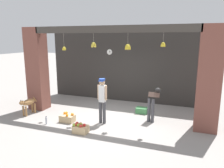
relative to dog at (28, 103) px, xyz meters
The scene contains 13 objects.
ground_plane 3.19m from the dog, ahead, with size 60.00×60.00×0.00m, color gray.
shop_back_wall 4.60m from the dog, 45.25° to the left, with size 7.77×0.12×3.33m, color #2D2B28.
shop_pillar_left 1.46m from the dog, 97.86° to the left, with size 0.70×0.60×3.33m, color brown.
shop_pillar_right 6.52m from the dog, ahead, with size 0.70×0.60×3.33m, color brown.
storefront_awning 4.20m from the dog, 11.21° to the left, with size 5.87×0.27×0.88m.
dog is the anchor object (origin of this frame).
shopkeeper 3.07m from the dog, ahead, with size 0.34×0.26×1.58m.
worker_stooping 4.76m from the dog, 13.47° to the left, with size 0.35×0.84×1.11m.
fruit_crate_oranges 1.84m from the dog, ahead, with size 0.51×0.33×0.33m.
fruit_crate_apples 2.81m from the dog, 16.43° to the right, with size 0.46×0.32×0.32m.
produce_box_green 4.43m from the dog, 22.36° to the left, with size 0.44×0.33×0.22m, color #42844C.
water_bottle 1.40m from the dog, 24.63° to the right, with size 0.07×0.07×0.28m.
wall_clock 4.20m from the dog, 54.40° to the left, with size 0.27×0.03×0.27m.
Camera 1 is at (2.69, -6.96, 2.93)m, focal length 35.00 mm.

